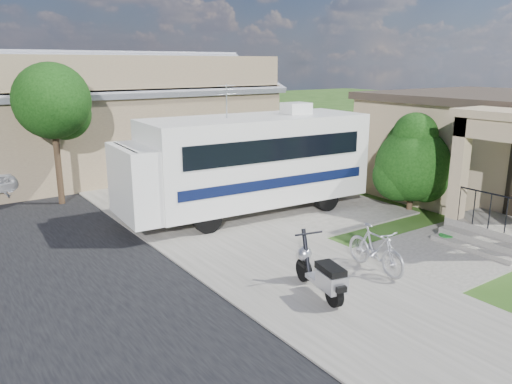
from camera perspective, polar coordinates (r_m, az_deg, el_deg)
ground at (r=11.75m, az=9.11°, el=-8.32°), size 120.00×120.00×0.00m
sidewalk_slab at (r=19.44m, az=-14.01°, el=0.71°), size 4.00×80.00×0.06m
driveway_slab at (r=15.90m, az=1.78°, el=-1.93°), size 7.00×6.00×0.05m
walk_slab at (r=13.35m, az=21.54°, el=-6.24°), size 4.00×3.00×0.05m
house at (r=19.07m, az=25.91°, el=4.78°), size 9.47×7.80×3.54m
warehouse at (r=23.12m, az=-15.59°, el=7.70°), size 12.50×8.40×5.04m
street_tree_a at (r=17.26m, az=-21.97°, el=9.25°), size 2.44×2.40×4.58m
street_tree_b at (r=27.07m, az=-27.05°, el=10.58°), size 2.44×2.40×4.73m
motorhome at (r=15.05m, az=-0.97°, el=3.62°), size 7.77×2.89×3.92m
shrub at (r=16.25m, az=17.44°, el=3.41°), size 2.52×2.40×3.09m
scooter at (r=9.99m, az=7.52°, el=-9.31°), size 0.76×1.74×1.15m
bicycle at (r=11.35m, az=13.49°, el=-6.62°), size 0.60×1.73×1.02m
garden_hose at (r=13.98m, az=20.87°, el=-5.02°), size 0.36×0.36×0.16m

